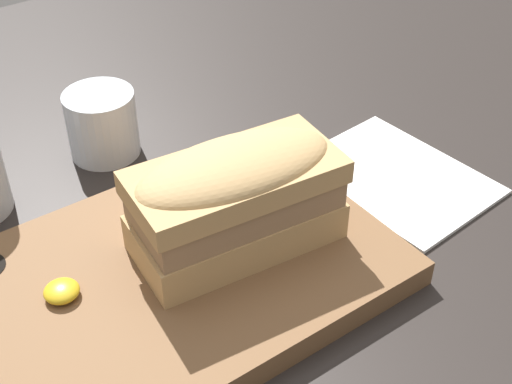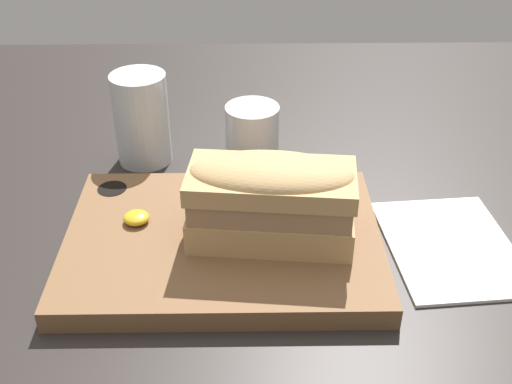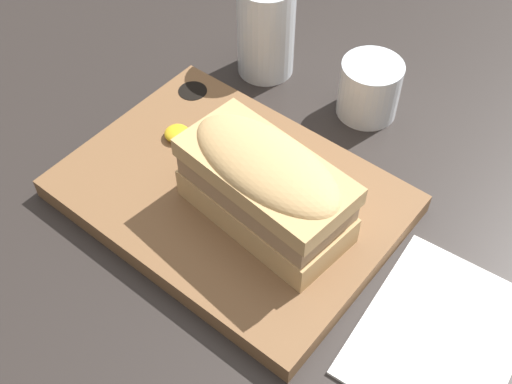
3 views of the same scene
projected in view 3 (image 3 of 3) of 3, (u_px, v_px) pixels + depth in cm
name	position (u px, v px, depth cm)	size (l,w,h in cm)	color
dining_table	(319.00, 220.00, 71.90)	(177.90, 124.45, 2.00)	#282321
serving_board	(230.00, 195.00, 71.23)	(35.53, 25.85, 2.59)	brown
sandwich	(265.00, 184.00, 63.68)	(18.73, 10.47, 9.75)	tan
mustard_dollop	(177.00, 133.00, 74.88)	(2.96, 2.96, 1.19)	gold
water_glass	(266.00, 35.00, 83.03)	(7.52, 7.52, 12.79)	silver
wine_glass	(369.00, 90.00, 79.22)	(7.62, 7.62, 7.34)	silver
napkin	(440.00, 335.00, 61.42)	(15.72, 19.91, 0.40)	white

